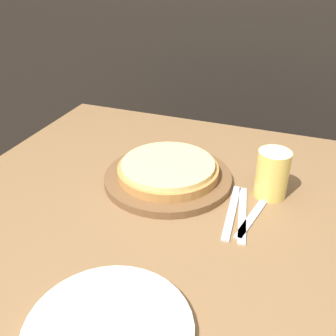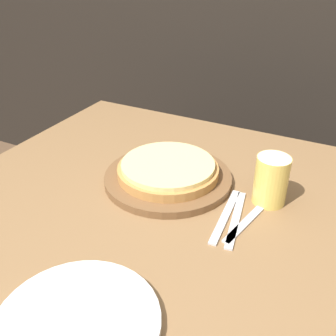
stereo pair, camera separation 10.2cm
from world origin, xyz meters
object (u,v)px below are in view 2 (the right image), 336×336
at_px(pizza_on_board, 168,173).
at_px(dinner_knife, 236,219).
at_px(fork, 225,216).
at_px(spoon, 246,222).
at_px(beer_glass, 271,178).
at_px(dinner_plate, 77,324).

height_order(pizza_on_board, dinner_knife, pizza_on_board).
bearing_deg(dinner_knife, fork, 180.00).
bearing_deg(pizza_on_board, spoon, -17.75).
relative_size(beer_glass, spoon, 0.66).
relative_size(pizza_on_board, fork, 1.54).
relative_size(pizza_on_board, beer_glass, 2.76).
bearing_deg(fork, pizza_on_board, 157.94).
distance_m(pizza_on_board, spoon, 0.25).
distance_m(pizza_on_board, dinner_knife, 0.23).
bearing_deg(dinner_knife, pizza_on_board, 160.32).
xyz_separation_m(dinner_plate, spoon, (0.16, 0.40, -0.01)).
relative_size(fork, spoon, 1.18).
distance_m(fork, spoon, 0.05).
height_order(dinner_knife, spoon, same).
distance_m(dinner_knife, spoon, 0.02).
xyz_separation_m(pizza_on_board, fork, (0.19, -0.08, -0.02)).
relative_size(pizza_on_board, dinner_knife, 1.55).
bearing_deg(fork, beer_glass, 55.95).
xyz_separation_m(pizza_on_board, dinner_plate, (0.08, -0.47, -0.02)).
height_order(dinner_plate, dinner_knife, dinner_plate).
distance_m(dinner_plate, dinner_knife, 0.42).
distance_m(dinner_plate, fork, 0.41).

